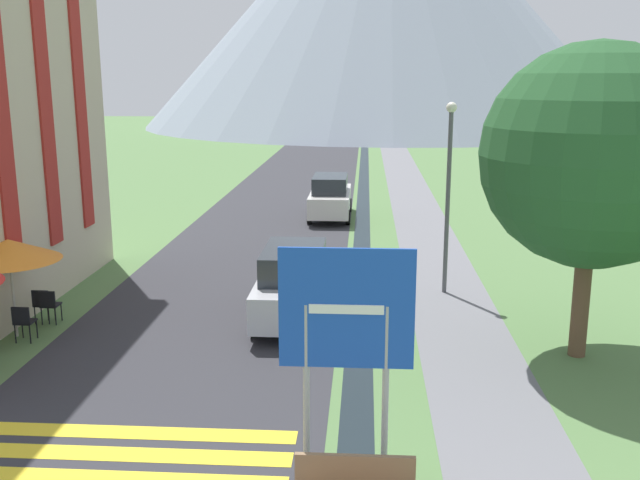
{
  "coord_description": "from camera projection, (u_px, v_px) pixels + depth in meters",
  "views": [
    {
      "loc": [
        1.29,
        -5.95,
        5.83
      ],
      "look_at": [
        0.26,
        10.0,
        2.15
      ],
      "focal_mm": 40.0,
      "sensor_mm": 36.0,
      "label": 1
    }
  ],
  "objects": [
    {
      "name": "parked_car_far",
      "position": [
        330.0,
        197.0,
        29.79
      ],
      "size": [
        1.73,
        4.39,
        1.82
      ],
      "color": "silver",
      "rests_on": "ground_plane"
    },
    {
      "name": "crosswalk_marking",
      "position": [
        121.0,
        454.0,
        11.24
      ],
      "size": [
        5.44,
        1.84,
        0.01
      ],
      "color": "yellow",
      "rests_on": "ground_plane"
    },
    {
      "name": "road_sign",
      "position": [
        346.0,
        327.0,
        10.38
      ],
      "size": [
        1.98,
        0.11,
        3.45
      ],
      "color": "#9E9EA3",
      "rests_on": "ground_plane"
    },
    {
      "name": "road",
      "position": [
        291.0,
        193.0,
        36.5
      ],
      "size": [
        6.4,
        60.0,
        0.01
      ],
      "color": "#2D2D33",
      "rests_on": "ground_plane"
    },
    {
      "name": "tree_by_path",
      "position": [
        593.0,
        156.0,
        14.3
      ],
      "size": [
        4.56,
        4.56,
        6.55
      ],
      "color": "brown",
      "rests_on": "ground_plane"
    },
    {
      "name": "cafe_umbrella_middle_orange",
      "position": [
        9.0,
        250.0,
        15.9
      ],
      "size": [
        2.27,
        2.27,
        2.29
      ],
      "color": "#B7B2A8",
      "rests_on": "ground_plane"
    },
    {
      "name": "parked_car_near",
      "position": [
        295.0,
        283.0,
        17.39
      ],
      "size": [
        1.76,
        4.41,
        1.82
      ],
      "color": "#B2B2B7",
      "rests_on": "ground_plane"
    },
    {
      "name": "streetlamp",
      "position": [
        449.0,
        182.0,
        19.02
      ],
      "size": [
        0.28,
        0.28,
        5.18
      ],
      "color": "#515156",
      "rests_on": "ground_plane"
    },
    {
      "name": "cafe_chair_middle",
      "position": [
        23.0,
        320.0,
        15.89
      ],
      "size": [
        0.4,
        0.4,
        0.85
      ],
      "rotation": [
        0.0,
        0.0,
        0.2
      ],
      "color": "black",
      "rests_on": "ground_plane"
    },
    {
      "name": "cafe_chair_far_right",
      "position": [
        49.0,
        303.0,
        17.06
      ],
      "size": [
        0.4,
        0.4,
        0.85
      ],
      "rotation": [
        0.0,
        0.0,
        -0.46
      ],
      "color": "black",
      "rests_on": "ground_plane"
    },
    {
      "name": "cafe_chair_far_left",
      "position": [
        42.0,
        303.0,
        17.13
      ],
      "size": [
        0.4,
        0.4,
        0.85
      ],
      "rotation": [
        0.0,
        0.0,
        -0.02
      ],
      "color": "black",
      "rests_on": "ground_plane"
    },
    {
      "name": "footpath",
      "position": [
        411.0,
        194.0,
        36.12
      ],
      "size": [
        2.2,
        60.0,
        0.01
      ],
      "color": "slate",
      "rests_on": "ground_plane"
    },
    {
      "name": "drainage_channel",
      "position": [
        363.0,
        193.0,
        36.27
      ],
      "size": [
        0.6,
        60.0,
        0.0
      ],
      "color": "black",
      "rests_on": "ground_plane"
    },
    {
      "name": "ground_plane",
      "position": [
        330.0,
        236.0,
        26.62
      ],
      "size": [
        160.0,
        160.0,
        0.0
      ],
      "primitive_type": "plane",
      "color": "#517542"
    }
  ]
}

